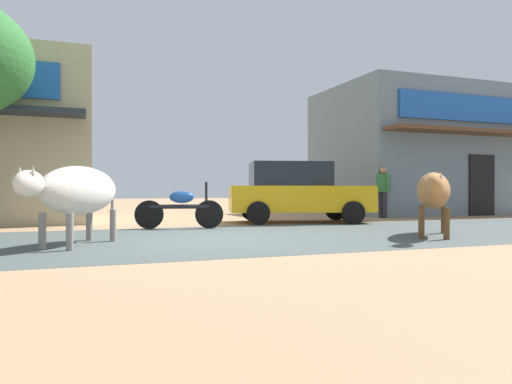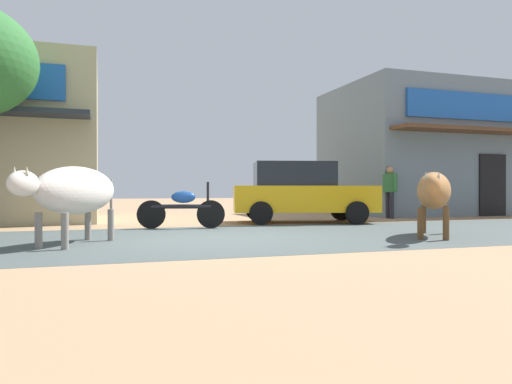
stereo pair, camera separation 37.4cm
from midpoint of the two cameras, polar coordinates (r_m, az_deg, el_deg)
ground at (r=8.93m, az=-3.95°, el=-5.49°), size 80.00×80.00×0.00m
asphalt_road at (r=8.93m, az=-3.95°, el=-5.47°), size 72.00×5.31×0.00m
storefront_right_club at (r=19.75m, az=20.76°, el=4.51°), size 7.39×5.88×4.70m
parked_hatchback_car at (r=13.09m, az=6.17°, el=0.04°), size 4.10×2.50×1.64m
parked_motorcycle at (r=11.14m, az=-7.83°, el=-1.87°), size 1.98×0.53×1.08m
cow_near_brown at (r=8.21m, az=-19.58°, el=0.12°), size 1.72×2.39×1.28m
cow_far_dark at (r=9.73m, az=21.49°, el=0.07°), size 1.98×2.26×1.23m
pedestrian_by_shop at (r=15.47m, az=16.38°, el=0.46°), size 0.46×0.61×1.62m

